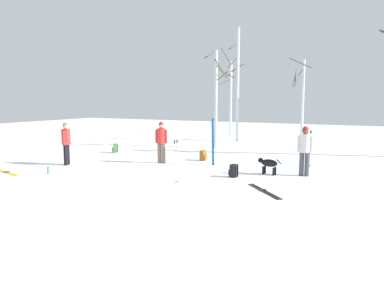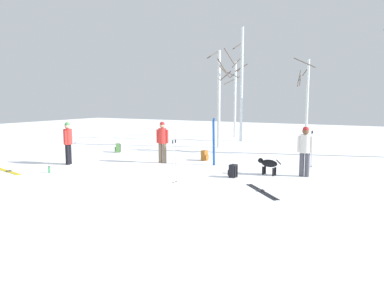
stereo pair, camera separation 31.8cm
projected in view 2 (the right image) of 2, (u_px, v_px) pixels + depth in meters
ground_plane at (146, 178)px, 12.05m from camera, size 60.00×60.00×0.00m
person_0 at (305, 148)px, 12.22m from camera, size 0.52×0.34×1.72m
person_1 at (68, 140)px, 14.54m from camera, size 0.34×0.49×1.72m
person_2 at (162, 139)px, 14.86m from camera, size 0.51×0.34×1.72m
dog at (268, 164)px, 12.57m from camera, size 0.89×0.32×0.57m
ski_pair_planted_0 at (214, 142)px, 14.37m from camera, size 0.17×0.10×1.89m
ski_pair_lying_0 at (262, 191)px, 10.28m from camera, size 1.37×1.47×0.05m
ski_pair_lying_1 at (8, 171)px, 13.15m from camera, size 1.85×0.59×0.05m
ski_poles_0 at (174, 161)px, 11.14m from camera, size 0.07×0.26×1.38m
ski_poles_1 at (312, 148)px, 13.73m from camera, size 0.07×0.24×1.44m
backpack_0 at (205, 156)px, 15.53m from camera, size 0.31×0.29×0.44m
backpack_1 at (118, 148)px, 17.96m from camera, size 0.35×0.34×0.44m
backpack_2 at (233, 171)px, 12.17m from camera, size 0.31×0.29×0.44m
water_bottle_0 at (49, 170)px, 12.92m from camera, size 0.07×0.07×0.24m
birch_tree_0 at (235, 98)px, 24.85m from camera, size 1.34×1.43×5.19m
birch_tree_1 at (241, 84)px, 22.44m from camera, size 0.84×0.82×7.03m
birch_tree_2 at (219, 96)px, 19.41m from camera, size 1.27×1.29×5.31m
birch_tree_3 at (307, 98)px, 21.68m from camera, size 1.34×1.31×5.09m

